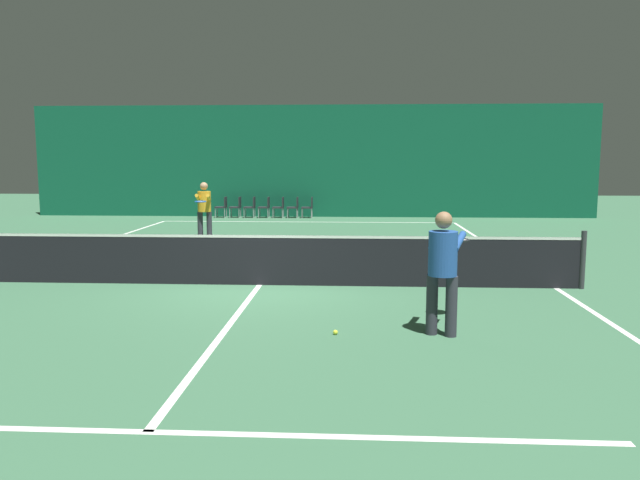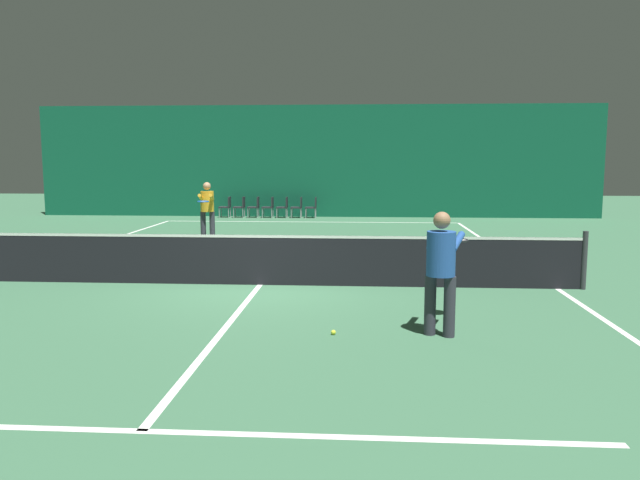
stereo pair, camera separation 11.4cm
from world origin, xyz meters
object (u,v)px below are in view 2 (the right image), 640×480
tennis_net (260,258)px  courtside_chair_2 (255,206)px  player_near (442,264)px  courtside_chair_1 (241,206)px  courtside_chair_0 (227,205)px  courtside_chair_6 (313,206)px  tennis_ball (333,332)px  courtside_chair_4 (284,206)px  player_far (207,206)px  courtside_chair_5 (298,206)px  courtside_chair_3 (269,206)px

tennis_net → courtside_chair_2: tennis_net is taller
player_near → courtside_chair_1: 17.78m
player_near → courtside_chair_0: player_near is taller
courtside_chair_1 → courtside_chair_6: bearing=90.0°
courtside_chair_1 → tennis_ball: 17.44m
courtside_chair_0 → courtside_chair_4: 2.35m
courtside_chair_1 → tennis_ball: size_ratio=12.73×
player_near → courtside_chair_6: bearing=30.9°
tennis_net → player_far: size_ratio=7.11×
courtside_chair_4 → courtside_chair_5: bearing=90.0°
player_far → courtside_chair_6: 7.49m
courtside_chair_1 → courtside_chair_4: same height
player_near → player_far: 11.22m
courtside_chair_5 → tennis_ball: bearing=7.4°
courtside_chair_2 → courtside_chair_3: (0.59, 0.00, 0.00)m
player_far → tennis_ball: bearing=15.2°
courtside_chair_0 → courtside_chair_3: same height
tennis_net → courtside_chair_2: 13.77m
player_far → courtside_chair_5: player_far is taller
courtside_chair_2 → tennis_ball: size_ratio=12.73×
courtside_chair_4 → tennis_ball: size_ratio=12.73×
courtside_chair_1 → courtside_chair_4: bearing=90.0°
courtside_chair_1 → player_near: bearing=19.7°
courtside_chair_5 → courtside_chair_6: same height
courtside_chair_0 → courtside_chair_6: size_ratio=1.00×
courtside_chair_0 → courtside_chair_1: bearing=90.0°
courtside_chair_1 → courtside_chair_4: 1.76m
courtside_chair_0 → courtside_chair_2: (1.17, 0.00, 0.00)m
tennis_net → courtside_chair_6: size_ratio=14.29×
player_far → courtside_chair_3: 7.08m
courtside_chair_6 → tennis_ball: courtside_chair_6 is taller
courtside_chair_0 → courtside_chair_2: 1.17m
player_near → courtside_chair_2: player_near is taller
courtside_chair_3 → courtside_chair_0: bearing=-90.0°
courtside_chair_0 → courtside_chair_4: bearing=90.0°
player_far → courtside_chair_2: player_far is taller
courtside_chair_4 → courtside_chair_2: bearing=-90.0°
courtside_chair_2 → courtside_chair_3: size_ratio=1.00×
courtside_chair_0 → tennis_ball: 17.60m
player_near → courtside_chair_4: player_near is taller
courtside_chair_4 → player_far: bearing=-11.2°
courtside_chair_2 → courtside_chair_6: bearing=90.0°
courtside_chair_2 → tennis_ball: courtside_chair_2 is taller
courtside_chair_0 → courtside_chair_5: (2.93, 0.00, 0.00)m
courtside_chair_4 → tennis_net: bearing=5.2°
courtside_chair_6 → courtside_chair_4: bearing=-90.0°
courtside_chair_1 → courtside_chair_5: (2.35, 0.00, 0.00)m
tennis_net → player_near: player_near is taller
courtside_chair_0 → tennis_net: bearing=14.8°
player_far → courtside_chair_2: 7.04m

